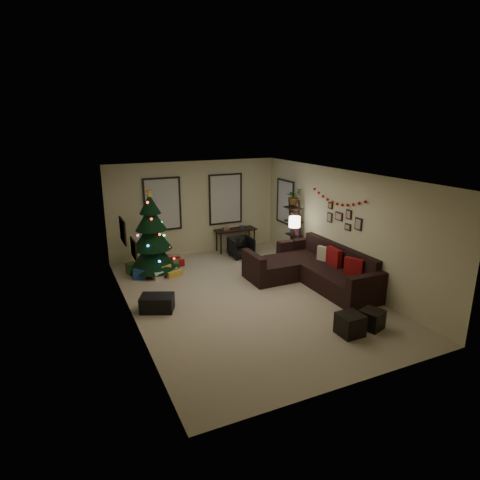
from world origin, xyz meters
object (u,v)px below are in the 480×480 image
sofa (313,271)px  bookshelf (295,231)px  desk_chair (241,247)px  desk (235,232)px  christmas_tree (152,238)px

sofa → bookshelf: size_ratio=1.73×
desk_chair → bookshelf: size_ratio=0.34×
sofa → desk: (-0.65, 3.13, 0.29)m
christmas_tree → desk_chair: 2.67m
christmas_tree → sofa: christmas_tree is taller
bookshelf → sofa: bearing=-106.7°
sofa → christmas_tree: bearing=145.9°
desk_chair → sofa: bearing=-72.8°
christmas_tree → sofa: (3.35, -2.27, -0.62)m
sofa → desk_chair: size_ratio=5.14×
christmas_tree → sofa: bearing=-34.1°
christmas_tree → sofa: size_ratio=0.74×
christmas_tree → desk: size_ratio=1.81×
sofa → desk_chair: (-0.76, 2.48, -0.01)m
christmas_tree → bookshelf: size_ratio=1.28×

